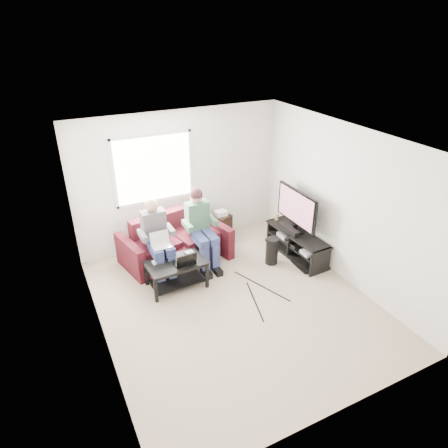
# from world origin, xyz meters

# --- Properties ---
(floor) EXTENTS (4.50, 4.50, 0.00)m
(floor) POSITION_xyz_m (0.00, 0.00, 0.00)
(floor) COLOR tan
(floor) RESTS_ON ground
(ceiling) EXTENTS (4.50, 4.50, 0.00)m
(ceiling) POSITION_xyz_m (0.00, 0.00, 2.60)
(ceiling) COLOR white
(ceiling) RESTS_ON wall_back
(wall_back) EXTENTS (4.50, 0.00, 4.50)m
(wall_back) POSITION_xyz_m (0.00, 2.25, 1.30)
(wall_back) COLOR silver
(wall_back) RESTS_ON floor
(wall_front) EXTENTS (4.50, 0.00, 4.50)m
(wall_front) POSITION_xyz_m (0.00, -2.25, 1.30)
(wall_front) COLOR silver
(wall_front) RESTS_ON floor
(wall_left) EXTENTS (0.00, 4.50, 4.50)m
(wall_left) POSITION_xyz_m (-2.00, 0.00, 1.30)
(wall_left) COLOR silver
(wall_left) RESTS_ON floor
(wall_right) EXTENTS (0.00, 4.50, 4.50)m
(wall_right) POSITION_xyz_m (2.00, 0.00, 1.30)
(wall_right) COLOR silver
(wall_right) RESTS_ON floor
(window) EXTENTS (1.48, 0.04, 1.28)m
(window) POSITION_xyz_m (-0.50, 2.23, 1.60)
(window) COLOR white
(window) RESTS_ON wall_back
(sofa) EXTENTS (2.00, 1.16, 0.86)m
(sofa) POSITION_xyz_m (-0.40, 1.64, 0.32)
(sofa) COLOR #3F0F17
(sofa) RESTS_ON floor
(person_left) EXTENTS (0.40, 0.71, 1.35)m
(person_left) POSITION_xyz_m (-0.80, 1.32, 0.74)
(person_left) COLOR navy
(person_left) RESTS_ON sofa
(person_right) EXTENTS (0.40, 0.71, 1.40)m
(person_right) POSITION_xyz_m (0.00, 1.34, 0.80)
(person_right) COLOR navy
(person_right) RESTS_ON sofa
(laptop_silver) EXTENTS (0.37, 0.30, 0.24)m
(laptop_silver) POSITION_xyz_m (-0.80, 1.11, 0.72)
(laptop_silver) COLOR silver
(laptop_silver) RESTS_ON person_left
(coffee_table) EXTENTS (0.96, 0.62, 0.47)m
(coffee_table) POSITION_xyz_m (-0.66, 0.84, 0.35)
(coffee_table) COLOR black
(coffee_table) RESTS_ON floor
(laptop_black) EXTENTS (0.35, 0.26, 0.24)m
(laptop_black) POSITION_xyz_m (-0.54, 0.76, 0.59)
(laptop_black) COLOR black
(laptop_black) RESTS_ON coffee_table
(controller_a) EXTENTS (0.15, 0.10, 0.04)m
(controller_a) POSITION_xyz_m (-0.94, 0.96, 0.49)
(controller_a) COLOR silver
(controller_a) RESTS_ON coffee_table
(controller_b) EXTENTS (0.15, 0.11, 0.04)m
(controller_b) POSITION_xyz_m (-0.76, 1.02, 0.49)
(controller_b) COLOR black
(controller_b) RESTS_ON coffee_table
(controller_c) EXTENTS (0.15, 0.11, 0.04)m
(controller_c) POSITION_xyz_m (-0.36, 0.99, 0.49)
(controller_c) COLOR gray
(controller_c) RESTS_ON coffee_table
(tv_stand) EXTENTS (0.50, 1.45, 0.48)m
(tv_stand) POSITION_xyz_m (1.70, 0.76, 0.21)
(tv_stand) COLOR black
(tv_stand) RESTS_ON floor
(tv) EXTENTS (0.12, 1.10, 0.81)m
(tv) POSITION_xyz_m (1.70, 0.86, 0.94)
(tv) COLOR black
(tv) RESTS_ON tv_stand
(soundbar) EXTENTS (0.12, 0.50, 0.10)m
(soundbar) POSITION_xyz_m (1.58, 0.86, 0.53)
(soundbar) COLOR black
(soundbar) RESTS_ON tv_stand
(drink_cup) EXTENTS (0.08, 0.08, 0.12)m
(drink_cup) POSITION_xyz_m (1.65, 1.39, 0.54)
(drink_cup) COLOR #9A6C42
(drink_cup) RESTS_ON tv_stand
(console_white) EXTENTS (0.30, 0.22, 0.06)m
(console_white) POSITION_xyz_m (1.70, 0.36, 0.28)
(console_white) COLOR silver
(console_white) RESTS_ON tv_stand
(console_grey) EXTENTS (0.34, 0.26, 0.08)m
(console_grey) POSITION_xyz_m (1.70, 1.06, 0.29)
(console_grey) COLOR gray
(console_grey) RESTS_ON tv_stand
(console_black) EXTENTS (0.38, 0.30, 0.07)m
(console_black) POSITION_xyz_m (1.70, 0.71, 0.29)
(console_black) COLOR black
(console_black) RESTS_ON tv_stand
(subwoofer) EXTENTS (0.22, 0.22, 0.51)m
(subwoofer) POSITION_xyz_m (1.13, 0.73, 0.26)
(subwoofer) COLOR black
(subwoofer) RESTS_ON floor
(keyboard_floor) EXTENTS (0.18, 0.49, 0.03)m
(keyboard_floor) POSITION_xyz_m (1.55, 0.38, 0.01)
(keyboard_floor) COLOR black
(keyboard_floor) RESTS_ON floor
(end_table) EXTENTS (0.33, 0.33, 0.60)m
(end_table) POSITION_xyz_m (0.73, 2.01, 0.27)
(end_table) COLOR black
(end_table) RESTS_ON floor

